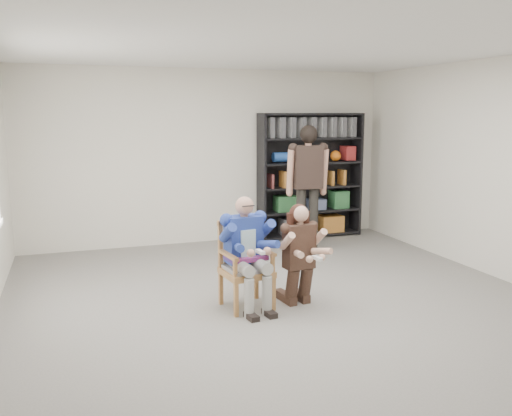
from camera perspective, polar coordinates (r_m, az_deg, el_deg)
name	(u,v)px	position (r m, az deg, el deg)	size (l,w,h in m)	color
room_shell	(294,183)	(5.54, 3.99, 2.66)	(6.00, 7.00, 2.80)	white
floor	(292,313)	(5.88, 3.82, -10.99)	(6.00, 7.00, 0.01)	slate
armchair	(247,265)	(5.89, -1.00, -6.05)	(0.55, 0.53, 0.95)	#A8703A
seated_man	(247,253)	(5.86, -1.01, -4.71)	(0.53, 0.74, 1.24)	navy
kneeling_woman	(300,255)	(5.96, 4.68, -5.00)	(0.48, 0.76, 1.13)	#37221B
bookshelf	(310,176)	(9.24, 5.73, 3.40)	(1.80, 0.38, 2.10)	black
standing_man	(308,191)	(8.12, 5.45, 1.83)	(0.59, 0.33, 1.91)	black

